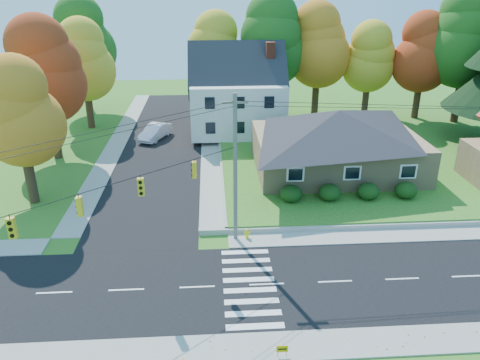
# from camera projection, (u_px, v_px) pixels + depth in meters

# --- Properties ---
(ground) EXTENTS (120.00, 120.00, 0.00)m
(ground) POSITION_uv_depth(u_px,v_px,m) (267.00, 284.00, 26.94)
(ground) COLOR #3D7923
(road_main) EXTENTS (90.00, 8.00, 0.02)m
(road_main) POSITION_uv_depth(u_px,v_px,m) (267.00, 284.00, 26.93)
(road_main) COLOR black
(road_main) RESTS_ON ground
(road_cross) EXTENTS (8.00, 44.00, 0.02)m
(road_cross) POSITION_uv_depth(u_px,v_px,m) (164.00, 142.00, 50.26)
(road_cross) COLOR black
(road_cross) RESTS_ON ground
(sidewalk_north) EXTENTS (90.00, 2.00, 0.08)m
(sidewalk_north) POSITION_uv_depth(u_px,v_px,m) (258.00, 239.00, 31.50)
(sidewalk_north) COLOR #9C9A90
(sidewalk_north) RESTS_ON ground
(sidewalk_south) EXTENTS (90.00, 2.00, 0.08)m
(sidewalk_south) POSITION_uv_depth(u_px,v_px,m) (279.00, 347.00, 22.34)
(sidewalk_south) COLOR #9C9A90
(sidewalk_south) RESTS_ON ground
(lawn) EXTENTS (30.00, 30.00, 0.50)m
(lawn) POSITION_uv_depth(u_px,v_px,m) (371.00, 151.00, 46.85)
(lawn) COLOR #3D7923
(lawn) RESTS_ON ground
(ranch_house) EXTENTS (14.60, 10.60, 5.40)m
(ranch_house) POSITION_uv_depth(u_px,v_px,m) (337.00, 140.00, 40.77)
(ranch_house) COLOR tan
(ranch_house) RESTS_ON lawn
(colonial_house) EXTENTS (10.40, 8.40, 9.60)m
(colonial_house) POSITION_uv_depth(u_px,v_px,m) (238.00, 95.00, 50.76)
(colonial_house) COLOR silver
(colonial_house) RESTS_ON lawn
(hedge_row) EXTENTS (10.70, 1.70, 1.27)m
(hedge_row) POSITION_uv_depth(u_px,v_px,m) (349.00, 192.00, 35.91)
(hedge_row) COLOR #163A10
(hedge_row) RESTS_ON lawn
(traffic_infrastructure) EXTENTS (38.10, 10.66, 10.00)m
(traffic_infrastructure) POSITION_uv_depth(u_px,v_px,m) (263.00, 194.00, 26.12)
(traffic_infrastructure) COLOR #666059
(traffic_infrastructure) RESTS_ON ground
(tree_lot_0) EXTENTS (6.72, 6.72, 12.51)m
(tree_lot_0) POSITION_uv_depth(u_px,v_px,m) (217.00, 52.00, 54.65)
(tree_lot_0) COLOR #3F2A19
(tree_lot_0) RESTS_ON lawn
(tree_lot_1) EXTENTS (7.84, 7.84, 14.60)m
(tree_lot_1) POSITION_uv_depth(u_px,v_px,m) (269.00, 41.00, 53.57)
(tree_lot_1) COLOR #3F2A19
(tree_lot_1) RESTS_ON lawn
(tree_lot_2) EXTENTS (7.28, 7.28, 13.56)m
(tree_lot_2) POSITION_uv_depth(u_px,v_px,m) (319.00, 45.00, 55.11)
(tree_lot_2) COLOR #3F2A19
(tree_lot_2) RESTS_ON lawn
(tree_lot_3) EXTENTS (6.16, 6.16, 11.47)m
(tree_lot_3) POSITION_uv_depth(u_px,v_px,m) (370.00, 57.00, 55.07)
(tree_lot_3) COLOR #3F2A19
(tree_lot_3) RESTS_ON lawn
(tree_lot_4) EXTENTS (6.72, 6.72, 12.51)m
(tree_lot_4) POSITION_uv_depth(u_px,v_px,m) (424.00, 52.00, 54.26)
(tree_lot_4) COLOR #3F2A19
(tree_lot_4) RESTS_ON lawn
(tree_lot_5) EXTENTS (8.40, 8.40, 15.64)m
(tree_lot_5) POSITION_uv_depth(u_px,v_px,m) (469.00, 36.00, 51.89)
(tree_lot_5) COLOR #3F2A19
(tree_lot_5) RESTS_ON lawn
(tree_west_0) EXTENTS (6.16, 6.16, 11.47)m
(tree_west_0) POSITION_uv_depth(u_px,v_px,m) (18.00, 113.00, 34.06)
(tree_west_0) COLOR #3F2A19
(tree_west_0) RESTS_ON ground
(tree_west_1) EXTENTS (7.28, 7.28, 13.56)m
(tree_west_1) POSITION_uv_depth(u_px,v_px,m) (44.00, 71.00, 42.63)
(tree_west_1) COLOR #3F2A19
(tree_west_1) RESTS_ON ground
(tree_west_2) EXTENTS (6.72, 6.72, 12.51)m
(tree_west_2) POSITION_uv_depth(u_px,v_px,m) (83.00, 60.00, 52.11)
(tree_west_2) COLOR #3F2A19
(tree_west_2) RESTS_ON ground
(tree_west_3) EXTENTS (7.84, 7.84, 14.60)m
(tree_west_3) POSITION_uv_depth(u_px,v_px,m) (81.00, 39.00, 58.80)
(tree_west_3) COLOR #3F2A19
(tree_west_3) RESTS_ON ground
(white_car) EXTENTS (3.42, 5.17, 1.61)m
(white_car) POSITION_uv_depth(u_px,v_px,m) (155.00, 132.00, 50.92)
(white_car) COLOR silver
(white_car) RESTS_ON road_cross
(fire_hydrant) EXTENTS (0.41, 0.32, 0.72)m
(fire_hydrant) POSITION_uv_depth(u_px,v_px,m) (247.00, 234.00, 31.56)
(fire_hydrant) COLOR #DADC0A
(fire_hydrant) RESTS_ON ground
(yard_sign) EXTENTS (0.54, 0.03, 0.68)m
(yard_sign) POSITION_uv_depth(u_px,v_px,m) (282.00, 349.00, 21.58)
(yard_sign) COLOR black
(yard_sign) RESTS_ON ground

